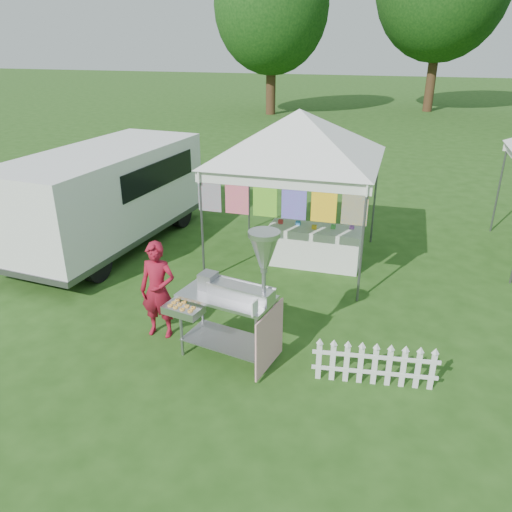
% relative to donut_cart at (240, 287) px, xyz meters
% --- Properties ---
extents(ground, '(120.00, 120.00, 0.00)m').
position_rel_donut_cart_xyz_m(ground, '(-0.03, 0.15, -1.17)').
color(ground, '#224814').
rests_on(ground, ground).
extents(canopy_main, '(4.24, 4.24, 3.45)m').
position_rel_donut_cart_xyz_m(canopy_main, '(-0.03, 3.65, 1.82)').
color(canopy_main, '#59595E').
rests_on(canopy_main, ground).
extents(tree_left, '(6.40, 6.40, 9.53)m').
position_rel_donut_cart_xyz_m(tree_left, '(-6.03, 24.15, 4.67)').
color(tree_left, '#3D2B16').
rests_on(tree_left, ground).
extents(donut_cart, '(1.56, 0.96, 1.98)m').
position_rel_donut_cart_xyz_m(donut_cart, '(0.00, 0.00, 0.00)').
color(donut_cart, gray).
rests_on(donut_cart, ground).
extents(vendor, '(0.57, 0.40, 1.51)m').
position_rel_donut_cart_xyz_m(vendor, '(-1.38, 0.32, -0.41)').
color(vendor, maroon).
rests_on(vendor, ground).
extents(cargo_van, '(2.43, 5.16, 2.08)m').
position_rel_donut_cart_xyz_m(cargo_van, '(-4.06, 3.43, -0.05)').
color(cargo_van, white).
rests_on(cargo_van, ground).
extents(picket_fence, '(1.61, 0.24, 0.56)m').
position_rel_donut_cart_xyz_m(picket_fence, '(1.83, 0.00, -0.88)').
color(picket_fence, white).
rests_on(picket_fence, ground).
extents(display_table, '(1.80, 0.70, 0.78)m').
position_rel_donut_cart_xyz_m(display_table, '(0.38, 3.54, -0.78)').
color(display_table, white).
rests_on(display_table, ground).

